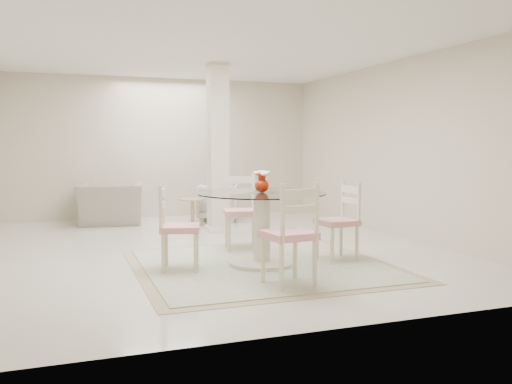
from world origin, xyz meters
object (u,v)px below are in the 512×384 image
object	(u,v)px
dining_chair_west	(174,221)
side_table	(193,213)
column	(218,149)
recliner_taupe	(111,204)
red_vase	(262,181)
dining_chair_east	(342,215)
dining_chair_south	(292,227)
armchair_white	(218,202)
dining_chair_north	(241,205)
dining_table	(262,229)

from	to	relation	value
dining_chair_west	side_table	size ratio (longest dim) A/B	2.30
column	recliner_taupe	size ratio (longest dim) A/B	2.42
red_vase	side_table	xyz separation A→B (m)	(-0.04, 3.43, -0.78)
recliner_taupe	side_table	size ratio (longest dim) A/B	2.39
dining_chair_east	column	bearing A→B (deg)	-166.82
red_vase	dining_chair_east	distance (m)	1.10
dining_chair_west	side_table	distance (m)	3.50
dining_chair_south	armchair_white	world-z (taller)	dining_chair_south
dining_chair_south	armchair_white	distance (m)	4.93
dining_chair_west	dining_chair_south	distance (m)	1.46
dining_chair_east	dining_chair_south	world-z (taller)	dining_chair_south
dining_chair_south	column	bearing A→B (deg)	-101.13
dining_chair_east	recliner_taupe	xyz separation A→B (m)	(-2.40, 4.12, -0.20)
dining_chair_east	side_table	world-z (taller)	dining_chair_east
dining_chair_east	side_table	xyz separation A→B (m)	(-1.05, 3.49, -0.34)
column	dining_chair_south	bearing A→B (deg)	-93.99
dining_chair_north	dining_chair_south	distance (m)	2.05
dining_table	armchair_white	distance (m)	3.91
dining_chair_east	dining_chair_north	distance (m)	1.43
red_vase	dining_chair_east	size ratio (longest dim) A/B	0.24
column	side_table	size ratio (longest dim) A/B	5.78
dining_chair_north	dining_chair_south	size ratio (longest dim) A/B	0.99
dining_chair_east	dining_chair_west	world-z (taller)	dining_chair_west
dining_chair_east	dining_chair_west	size ratio (longest dim) A/B	0.99
dining_table	dining_chair_north	world-z (taller)	dining_chair_north
dining_table	side_table	world-z (taller)	dining_table
red_vase	dining_chair_south	distance (m)	1.09
dining_chair_south	side_table	world-z (taller)	dining_chair_south
dining_chair_north	recliner_taupe	bearing A→B (deg)	127.06
dining_chair_west	armchair_white	bearing A→B (deg)	-7.34
armchair_white	dining_chair_west	bearing A→B (deg)	87.66
dining_chair_south	recliner_taupe	distance (m)	5.25
dining_chair_south	dining_table	bearing A→B (deg)	-100.32
dining_chair_west	armchair_white	distance (m)	4.10
dining_table	dining_chair_north	bearing A→B (deg)	85.48
dining_table	dining_chair_south	xyz separation A→B (m)	(-0.06, -1.02, 0.17)
armchair_white	side_table	distance (m)	0.74
armchair_white	dining_chair_north	bearing A→B (deg)	100.72
dining_table	dining_chair_north	xyz separation A→B (m)	(0.08, 1.02, 0.16)
column	dining_table	world-z (taller)	column
dining_table	dining_chair_west	xyz separation A→B (m)	(-1.01, 0.08, 0.13)
dining_chair_north	column	bearing A→B (deg)	97.20
dining_chair_south	recliner_taupe	world-z (taller)	dining_chair_south
dining_chair_north	armchair_white	bearing A→B (deg)	91.84
dining_table	red_vase	bearing A→B (deg)	-33.69
red_vase	armchair_white	size ratio (longest dim) A/B	0.34
dining_chair_south	recliner_taupe	xyz separation A→B (m)	(-1.32, 5.08, -0.24)
red_vase	recliner_taupe	distance (m)	4.33
red_vase	dining_chair_west	xyz separation A→B (m)	(-1.02, 0.09, -0.43)
column	recliner_taupe	world-z (taller)	column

